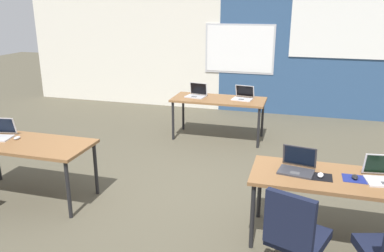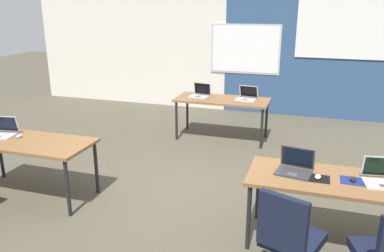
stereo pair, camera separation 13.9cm
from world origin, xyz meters
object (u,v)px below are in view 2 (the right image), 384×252
(laptop_near_left_end, at_px, (2,132))
(mouse_near_right_inner, at_px, (318,177))
(chair_near_right_inner, at_px, (289,247))
(mouse_near_right_end, at_px, (353,179))
(mouse_near_left_end, at_px, (19,136))
(laptop_far_left, at_px, (200,94))
(laptop_near_right_end, at_px, (382,178))
(laptop_near_right_inner, at_px, (295,167))
(desk_near_right, at_px, (333,185))
(desk_near_left, at_px, (27,145))
(desk_far_center, at_px, (222,102))
(laptop_far_right, at_px, (247,97))

(laptop_near_left_end, height_order, mouse_near_right_inner, laptop_near_left_end)
(laptop_near_left_end, xyz_separation_m, chair_near_right_inner, (3.59, -0.79, -0.39))
(mouse_near_right_end, height_order, mouse_near_left_end, mouse_near_right_end)
(laptop_far_left, bearing_deg, chair_near_right_inner, -53.50)
(laptop_near_right_end, relative_size, laptop_near_right_inner, 0.99)
(laptop_near_left_end, bearing_deg, desk_near_right, -10.21)
(desk_near_left, bearing_deg, laptop_near_right_inner, 0.78)
(mouse_near_left_end, height_order, laptop_near_right_inner, laptop_near_right_inner)
(desk_near_right, height_order, desk_far_center, same)
(desk_near_left, xyz_separation_m, mouse_near_right_inner, (3.35, -0.04, 0.08))
(mouse_near_right_end, bearing_deg, laptop_near_left_end, 179.07)
(chair_near_right_inner, bearing_deg, mouse_near_right_inner, -85.62)
(desk_near_left, relative_size, mouse_near_left_end, 15.90)
(laptop_near_right_inner, relative_size, chair_near_right_inner, 0.40)
(desk_near_left, height_order, mouse_near_right_inner, mouse_near_right_inner)
(desk_near_right, xyz_separation_m, laptop_near_right_end, (0.42, 0.04, 0.11))
(desk_near_right, distance_m, laptop_near_right_end, 0.43)
(mouse_near_right_end, bearing_deg, laptop_far_right, 117.64)
(laptop_far_right, bearing_deg, mouse_near_right_end, -54.45)
(laptop_near_right_end, height_order, laptop_far_left, laptop_far_left)
(laptop_near_left_end, distance_m, laptop_near_right_inner, 3.55)
(desk_near_left, distance_m, desk_far_center, 3.30)
(desk_near_right, bearing_deg, laptop_near_left_end, 179.01)
(mouse_near_right_end, height_order, chair_near_right_inner, chair_near_right_inner)
(laptop_near_right_end, distance_m, laptop_far_left, 3.81)
(laptop_far_right, bearing_deg, laptop_far_left, -169.65)
(mouse_near_right_end, xyz_separation_m, mouse_near_right_inner, (-0.31, -0.04, 0.00))
(laptop_near_right_end, bearing_deg, mouse_near_right_inner, -179.45)
(desk_far_center, xyz_separation_m, mouse_near_right_end, (1.92, -2.80, 0.08))
(desk_far_center, relative_size, mouse_near_right_inner, 15.08)
(laptop_far_right, bearing_deg, chair_near_right_inner, -66.44)
(desk_near_left, distance_m, desk_near_right, 3.50)
(desk_far_center, height_order, laptop_far_left, laptop_far_left)
(mouse_near_right_end, bearing_deg, laptop_near_right_end, 8.91)
(mouse_near_left_end, bearing_deg, laptop_near_left_end, -179.50)
(desk_far_center, height_order, mouse_near_left_end, mouse_near_left_end)
(desk_near_right, height_order, laptop_far_left, laptop_far_left)
(chair_near_right_inner, bearing_deg, mouse_near_left_end, 6.59)
(laptop_near_right_end, distance_m, mouse_near_left_end, 4.08)
(mouse_near_right_inner, bearing_deg, laptop_near_right_inner, 158.61)
(laptop_far_left, height_order, chair_near_right_inner, laptop_far_left)
(desk_far_center, bearing_deg, desk_near_right, -57.99)
(desk_near_right, bearing_deg, desk_far_center, 122.01)
(desk_near_left, distance_m, laptop_near_right_inner, 3.14)
(laptop_far_right, distance_m, chair_near_right_inner, 3.76)
(laptop_far_right, height_order, chair_near_right_inner, laptop_far_right)
(laptop_far_left, height_order, laptop_near_right_inner, laptop_far_left)
(laptop_far_right, bearing_deg, laptop_near_left_end, -124.65)
(desk_near_right, distance_m, mouse_near_left_end, 3.67)
(laptop_near_right_end, distance_m, laptop_near_left_end, 4.34)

